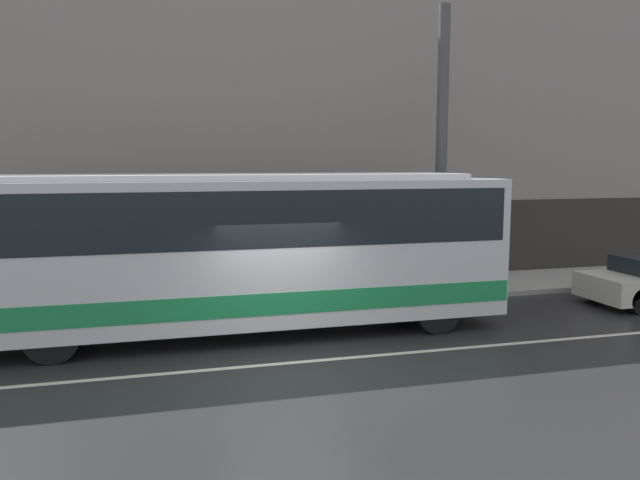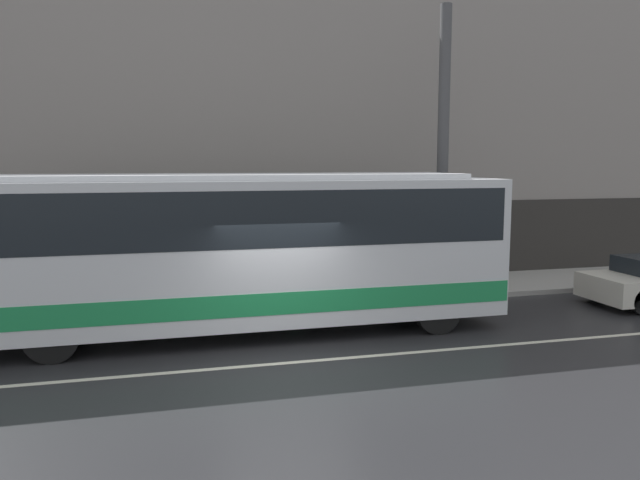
# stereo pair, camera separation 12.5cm
# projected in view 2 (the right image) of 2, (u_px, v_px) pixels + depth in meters

# --- Properties ---
(ground_plane) EXTENTS (60.00, 60.00, 0.00)m
(ground_plane) POSITION_uv_depth(u_px,v_px,m) (290.00, 363.00, 11.56)
(ground_plane) COLOR #262628
(sidewalk) EXTENTS (60.00, 2.92, 0.14)m
(sidewalk) POSITION_uv_depth(u_px,v_px,m) (248.00, 297.00, 16.79)
(sidewalk) COLOR #A09E99
(sidewalk) RESTS_ON ground_plane
(building_facade) EXTENTS (60.00, 0.35, 9.87)m
(building_facade) POSITION_uv_depth(u_px,v_px,m) (238.00, 124.00, 17.73)
(building_facade) COLOR gray
(building_facade) RESTS_ON ground_plane
(lane_stripe) EXTENTS (54.00, 0.14, 0.01)m
(lane_stripe) POSITION_uv_depth(u_px,v_px,m) (290.00, 363.00, 11.56)
(lane_stripe) COLOR beige
(lane_stripe) RESTS_ON ground_plane
(transit_bus) EXTENTS (11.79, 2.51, 3.45)m
(transit_bus) POSITION_uv_depth(u_px,v_px,m) (232.00, 245.00, 13.26)
(transit_bus) COLOR silver
(transit_bus) RESTS_ON ground_plane
(utility_pole_near) EXTENTS (0.31, 0.31, 7.64)m
(utility_pole_near) POSITION_uv_depth(u_px,v_px,m) (443.00, 152.00, 16.69)
(utility_pole_near) COLOR #4C4C4F
(utility_pole_near) RESTS_ON sidewalk
(pedestrian_waiting) EXTENTS (0.36, 0.36, 1.69)m
(pedestrian_waiting) POSITION_uv_depth(u_px,v_px,m) (294.00, 262.00, 17.33)
(pedestrian_waiting) COLOR #1E5933
(pedestrian_waiting) RESTS_ON sidewalk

